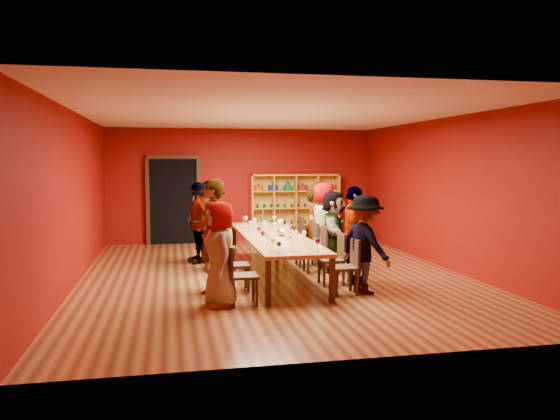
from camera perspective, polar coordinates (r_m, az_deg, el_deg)
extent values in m
cube|color=#582F17|center=(10.33, -0.69, -6.86)|extent=(7.10, 9.10, 0.02)
cube|color=#6A0805|center=(14.58, -3.99, 2.58)|extent=(7.10, 0.02, 3.00)
cube|color=#6A0805|center=(5.77, 7.63, -1.14)|extent=(7.10, 0.02, 3.00)
cube|color=#6A0805|center=(10.09, -20.70, 1.19)|extent=(0.02, 9.10, 3.00)
cube|color=#6A0805|center=(11.32, 17.05, 1.67)|extent=(0.02, 9.10, 3.00)
cube|color=white|center=(10.15, -0.71, 10.07)|extent=(7.10, 9.10, 0.02)
cube|color=#A37144|center=(10.21, -0.70, -2.85)|extent=(1.10, 4.50, 0.06)
cube|color=black|center=(8.08, -1.26, -7.63)|extent=(0.08, 0.08, 0.69)
cube|color=black|center=(12.31, -4.82, -3.27)|extent=(0.08, 0.08, 0.69)
cube|color=black|center=(8.31, 5.47, -7.31)|extent=(0.08, 0.08, 0.69)
cube|color=black|center=(12.46, -0.33, -3.16)|extent=(0.08, 0.08, 0.69)
cube|color=black|center=(14.41, -11.06, 0.88)|extent=(1.20, 0.14, 2.20)
cube|color=black|center=(14.31, -11.14, 5.45)|extent=(1.32, 0.06, 0.10)
cube|color=black|center=(14.35, -13.65, 0.81)|extent=(0.10, 0.06, 2.20)
cube|color=black|center=(14.36, -8.46, 0.90)|extent=(0.10, 0.06, 2.20)
cube|color=gold|center=(14.42, -2.99, 0.17)|extent=(0.04, 0.40, 1.80)
cube|color=gold|center=(14.95, 5.99, 0.32)|extent=(0.04, 0.40, 1.80)
cube|color=gold|center=(14.59, 1.59, 3.69)|extent=(2.40, 0.40, 0.04)
cube|color=gold|center=(14.74, 1.57, -3.17)|extent=(2.40, 0.40, 0.04)
cube|color=gold|center=(14.82, 1.42, 0.30)|extent=(2.40, 0.02, 1.80)
cube|color=gold|center=(14.68, 1.58, -1.51)|extent=(2.36, 0.38, 0.03)
cube|color=gold|center=(14.64, 1.58, 0.24)|extent=(2.36, 0.38, 0.03)
cube|color=gold|center=(14.61, 1.59, 2.00)|extent=(2.36, 0.38, 0.03)
cube|color=gold|center=(14.52, -0.73, 0.21)|extent=(0.03, 0.38, 1.76)
cube|color=gold|center=(14.64, 1.58, 0.24)|extent=(0.03, 0.38, 1.76)
cube|color=gold|center=(14.78, 3.85, 0.28)|extent=(0.03, 0.38, 1.76)
cylinder|color=#CB460B|center=(14.41, -2.29, 2.32)|extent=(0.26, 0.26, 0.15)
sphere|color=black|center=(14.41, -2.29, 2.70)|extent=(0.05, 0.05, 0.05)
cylinder|color=navy|center=(14.48, -0.73, 2.34)|extent=(0.26, 0.26, 0.15)
sphere|color=black|center=(14.48, -0.73, 2.71)|extent=(0.05, 0.05, 0.05)
cylinder|color=#196538|center=(14.56, 0.82, 2.21)|extent=(0.26, 0.26, 0.08)
cone|color=#196538|center=(14.56, 0.82, 2.80)|extent=(0.24, 0.24, 0.22)
cylinder|color=#AA1813|center=(14.65, 2.35, 2.36)|extent=(0.26, 0.26, 0.15)
sphere|color=black|center=(14.65, 2.35, 2.73)|extent=(0.05, 0.05, 0.05)
cylinder|color=orange|center=(14.75, 3.86, 2.37)|extent=(0.26, 0.26, 0.15)
sphere|color=black|center=(14.75, 3.86, 2.74)|extent=(0.05, 0.05, 0.05)
cylinder|color=#CB460B|center=(14.86, 5.35, 2.38)|extent=(0.26, 0.26, 0.15)
sphere|color=black|center=(14.86, 5.35, 2.75)|extent=(0.05, 0.05, 0.05)
cylinder|color=black|center=(14.48, -2.36, -1.34)|extent=(0.07, 0.07, 0.10)
cylinder|color=black|center=(14.51, -1.64, -1.32)|extent=(0.07, 0.07, 0.10)
cylinder|color=black|center=(14.54, -0.92, -1.31)|extent=(0.07, 0.07, 0.10)
cylinder|color=black|center=(14.58, -0.20, -1.29)|extent=(0.07, 0.07, 0.10)
cylinder|color=black|center=(14.62, 0.51, -1.28)|extent=(0.07, 0.07, 0.10)
cylinder|color=black|center=(14.65, 1.22, -1.26)|extent=(0.07, 0.07, 0.10)
cylinder|color=black|center=(14.70, 1.92, -1.25)|extent=(0.07, 0.07, 0.10)
cylinder|color=black|center=(14.74, 2.62, -1.23)|extent=(0.07, 0.07, 0.10)
cylinder|color=black|center=(14.79, 3.32, -1.21)|extent=(0.07, 0.07, 0.10)
cylinder|color=black|center=(14.83, 4.01, -1.20)|extent=(0.07, 0.07, 0.10)
cylinder|color=black|center=(14.88, 4.69, -1.18)|extent=(0.07, 0.07, 0.10)
cylinder|color=black|center=(14.94, 5.38, -1.17)|extent=(0.07, 0.07, 0.10)
cylinder|color=black|center=(14.44, -2.37, 0.43)|extent=(0.07, 0.07, 0.10)
cylinder|color=black|center=(14.47, -1.64, 0.45)|extent=(0.07, 0.07, 0.10)
cylinder|color=black|center=(14.50, -0.92, 0.46)|extent=(0.07, 0.07, 0.10)
cylinder|color=black|center=(14.54, -0.20, 0.47)|extent=(0.07, 0.07, 0.10)
cylinder|color=black|center=(14.57, 0.51, 0.48)|extent=(0.07, 0.07, 0.10)
cylinder|color=black|center=(14.61, 1.22, 0.49)|extent=(0.07, 0.07, 0.10)
cylinder|color=black|center=(14.65, 1.93, 0.50)|extent=(0.07, 0.07, 0.10)
cylinder|color=black|center=(14.70, 2.63, 0.51)|extent=(0.07, 0.07, 0.10)
cylinder|color=black|center=(14.74, 3.32, 0.52)|extent=(0.07, 0.07, 0.10)
cylinder|color=black|center=(14.79, 4.02, 0.54)|extent=(0.07, 0.07, 0.10)
cylinder|color=black|center=(14.84, 4.71, 0.55)|extent=(0.07, 0.07, 0.10)
cylinder|color=black|center=(14.89, 5.39, 0.56)|extent=(0.07, 0.07, 0.10)
cube|color=black|center=(8.18, -3.83, -6.89)|extent=(0.42, 0.42, 0.04)
cube|color=black|center=(8.11, -5.18, -5.27)|extent=(0.04, 0.40, 0.44)
cube|color=black|center=(8.05, -4.87, -8.74)|extent=(0.04, 0.04, 0.41)
cube|color=black|center=(8.09, -2.45, -8.65)|extent=(0.04, 0.04, 0.41)
cube|color=black|center=(8.37, -5.14, -8.19)|extent=(0.04, 0.04, 0.41)
cube|color=black|center=(8.42, -2.82, -8.11)|extent=(0.04, 0.04, 0.41)
imported|color=#5E7EC1|center=(8.08, -6.26, -4.58)|extent=(0.52, 0.81, 1.55)
cube|color=black|center=(9.03, -4.57, -5.75)|extent=(0.42, 0.42, 0.04)
cube|color=black|center=(8.97, -5.79, -4.28)|extent=(0.04, 0.40, 0.44)
cube|color=black|center=(8.89, -5.52, -7.41)|extent=(0.04, 0.04, 0.41)
cube|color=black|center=(8.93, -3.34, -7.34)|extent=(0.04, 0.04, 0.41)
cube|color=black|center=(9.23, -5.74, -6.96)|extent=(0.04, 0.04, 0.41)
cube|color=black|center=(9.26, -3.63, -6.90)|extent=(0.04, 0.04, 0.41)
imported|color=#5676B2|center=(8.92, -7.20, -2.68)|extent=(0.68, 0.80, 1.86)
cube|color=black|center=(10.83, -5.72, -3.97)|extent=(0.42, 0.42, 0.04)
cube|color=black|center=(10.78, -6.74, -2.73)|extent=(0.04, 0.40, 0.44)
cube|color=black|center=(10.68, -6.53, -5.32)|extent=(0.04, 0.04, 0.41)
cube|color=black|center=(10.72, -4.71, -5.28)|extent=(0.04, 0.04, 0.41)
cube|color=black|center=(11.02, -6.68, -5.01)|extent=(0.04, 0.04, 0.41)
cube|color=black|center=(11.05, -4.92, -4.96)|extent=(0.04, 0.04, 0.41)
imported|color=pink|center=(10.74, -7.45, -1.66)|extent=(0.51, 1.15, 1.75)
cube|color=black|center=(11.68, -6.15, -3.31)|extent=(0.42, 0.42, 0.04)
cube|color=black|center=(11.64, -7.09, -2.16)|extent=(0.04, 0.40, 0.44)
cube|color=black|center=(11.54, -6.90, -4.56)|extent=(0.04, 0.04, 0.41)
cube|color=black|center=(11.57, -5.22, -4.52)|extent=(0.04, 0.04, 0.41)
cube|color=black|center=(11.87, -7.03, -4.29)|extent=(0.04, 0.04, 0.41)
cube|color=black|center=(11.90, -5.39, -4.25)|extent=(0.04, 0.04, 0.41)
imported|color=white|center=(11.60, -8.57, -1.30)|extent=(0.79, 1.10, 1.71)
cube|color=black|center=(8.85, 6.67, -6.00)|extent=(0.42, 0.42, 0.04)
cube|color=black|center=(8.87, 7.85, -4.41)|extent=(0.04, 0.40, 0.44)
cube|color=black|center=(8.69, 5.92, -7.72)|extent=(0.04, 0.04, 0.41)
cube|color=black|center=(8.79, 8.06, -7.59)|extent=(0.04, 0.04, 0.41)
cube|color=black|center=(9.00, 5.28, -7.26)|extent=(0.04, 0.04, 0.41)
cube|color=black|center=(9.11, 7.34, -7.14)|extent=(0.04, 0.04, 0.41)
imported|color=#4D4D52|center=(8.90, 8.87, -3.56)|extent=(0.78, 1.11, 1.59)
cube|color=black|center=(9.50, 5.36, -5.22)|extent=(0.42, 0.42, 0.04)
cube|color=black|center=(9.52, 6.47, -3.75)|extent=(0.04, 0.40, 0.44)
cube|color=black|center=(9.34, 4.64, -6.81)|extent=(0.04, 0.04, 0.41)
cube|color=black|center=(9.44, 6.64, -6.70)|extent=(0.04, 0.04, 0.41)
cube|color=black|center=(9.66, 4.08, -6.41)|extent=(0.04, 0.04, 0.41)
cube|color=black|center=(9.76, 6.02, -6.31)|extent=(0.04, 0.04, 0.41)
imported|color=#CF8B91|center=(9.56, 7.71, -2.62)|extent=(0.71, 1.09, 1.71)
cube|color=black|center=(10.53, 3.66, -4.21)|extent=(0.42, 0.42, 0.04)
cube|color=black|center=(10.55, 4.66, -2.88)|extent=(0.04, 0.40, 0.44)
cube|color=black|center=(10.37, 2.98, -5.61)|extent=(0.04, 0.04, 0.41)
cube|color=black|center=(10.45, 4.80, -5.53)|extent=(0.04, 0.04, 0.41)
cube|color=black|center=(10.69, 2.53, -5.29)|extent=(0.04, 0.04, 0.41)
cube|color=black|center=(10.78, 4.29, -5.21)|extent=(0.04, 0.04, 0.41)
imported|color=#505055|center=(10.58, 5.61, -2.22)|extent=(0.98, 1.50, 1.57)
cube|color=black|center=(11.16, 2.78, -3.68)|extent=(0.42, 0.42, 0.04)
cube|color=black|center=(11.17, 3.73, -2.43)|extent=(0.04, 0.40, 0.44)
cube|color=black|center=(10.99, 2.13, -5.00)|extent=(0.04, 0.04, 0.41)
cube|color=black|center=(11.07, 3.85, -4.93)|extent=(0.04, 0.04, 0.41)
cube|color=black|center=(11.32, 1.73, -4.71)|extent=(0.04, 0.04, 0.41)
cube|color=black|center=(11.40, 3.40, -4.65)|extent=(0.04, 0.04, 0.41)
imported|color=beige|center=(11.20, 4.60, -1.48)|extent=(0.51, 0.86, 1.71)
cube|color=black|center=(12.35, 1.37, -2.83)|extent=(0.42, 0.42, 0.04)
cube|color=black|center=(12.37, 2.23, -1.71)|extent=(0.04, 0.40, 0.44)
cube|color=black|center=(12.19, 0.76, -4.01)|extent=(0.04, 0.04, 0.41)
cube|color=black|center=(12.26, 2.32, -3.96)|extent=(0.04, 0.04, 0.41)
cube|color=black|center=(12.52, 0.44, -3.77)|extent=(0.04, 0.04, 0.41)
cube|color=black|center=(12.59, 1.95, -3.72)|extent=(0.04, 0.04, 0.41)
imported|color=beige|center=(12.43, 3.47, -1.32)|extent=(0.42, 0.56, 1.50)
cylinder|color=white|center=(11.19, 0.14, -1.98)|extent=(0.06, 0.06, 0.01)
cylinder|color=white|center=(11.18, 0.14, -1.68)|extent=(0.01, 0.01, 0.11)
ellipsoid|color=#D8C987|center=(11.17, 0.14, -1.23)|extent=(0.08, 0.08, 0.09)
cylinder|color=white|center=(9.72, -0.47, -3.04)|extent=(0.06, 0.06, 0.01)
cylinder|color=white|center=(9.71, -0.47, -2.71)|extent=(0.01, 0.01, 0.11)
ellipsoid|color=#D8C987|center=(9.70, -0.47, -2.21)|extent=(0.08, 0.08, 0.09)
cylinder|color=white|center=(8.56, 3.90, -4.15)|extent=(0.06, 0.06, 0.01)
cylinder|color=white|center=(8.55, 3.90, -3.80)|extent=(0.01, 0.01, 0.10)
ellipsoid|color=#4E080F|center=(8.54, 3.90, -3.28)|extent=(0.07, 0.07, 0.08)
cylinder|color=white|center=(10.24, 1.16, -2.63)|extent=(0.07, 0.07, 0.01)
cylinder|color=white|center=(10.23, 1.16, -2.29)|extent=(0.01, 0.01, 0.11)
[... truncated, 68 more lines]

